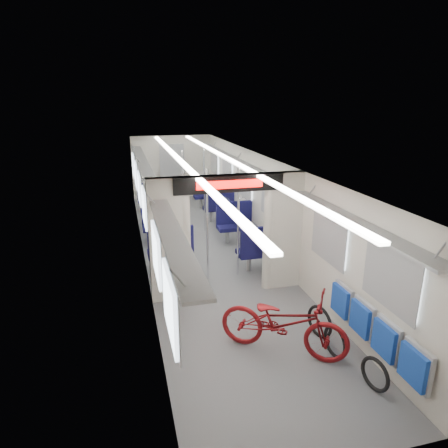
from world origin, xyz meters
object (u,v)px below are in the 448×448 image
at_px(flip_bench, 374,329).
at_px(bike_hoop_c, 319,323).
at_px(stanchion_near_left, 207,226).
at_px(seat_bay_far_left, 154,202).
at_px(bike_hoop_b, 335,343).
at_px(stanchion_near_right, 238,223).
at_px(stanchion_far_right, 204,191).
at_px(bike_hoop_a, 375,376).
at_px(bicycle, 283,322).
at_px(seat_bay_far_right, 212,198).
at_px(stanchion_far_left, 184,194).
at_px(seat_bay_near_left, 165,232).
at_px(seat_bay_near_right, 247,232).

xyz_separation_m(flip_bench, bike_hoop_c, (-0.36, 0.82, -0.34)).
bearing_deg(stanchion_near_left, seat_bay_far_left, 98.28).
relative_size(bike_hoop_b, bike_hoop_c, 0.93).
height_order(stanchion_near_right, stanchion_far_right, same).
relative_size(flip_bench, seat_bay_far_left, 1.11).
distance_m(bike_hoop_a, seat_bay_far_left, 8.78).
bearing_deg(bike_hoop_a, bicycle, 128.67).
relative_size(bicycle, stanchion_near_right, 0.82).
distance_m(seat_bay_far_left, stanchion_far_right, 2.19).
height_order(flip_bench, bike_hoop_c, flip_bench).
xyz_separation_m(bike_hoop_c, stanchion_near_left, (-1.23, 2.52, 0.91)).
relative_size(seat_bay_far_right, stanchion_far_left, 0.87).
height_order(seat_bay_near_left, seat_bay_far_right, seat_bay_near_left).
xyz_separation_m(seat_bay_far_left, stanchion_far_left, (0.67, -1.84, 0.63)).
relative_size(bike_hoop_a, seat_bay_near_right, 0.20).
height_order(bike_hoop_b, seat_bay_near_left, seat_bay_near_left).
relative_size(flip_bench, stanchion_near_right, 0.92).
bearing_deg(seat_bay_near_left, flip_bench, -64.89).
bearing_deg(stanchion_near_left, stanchion_far_left, 90.35).
bearing_deg(seat_bay_far_right, stanchion_far_left, -123.63).
bearing_deg(stanchion_near_right, stanchion_far_left, 103.17).
relative_size(bike_hoop_b, seat_bay_far_right, 0.25).
distance_m(bike_hoop_a, stanchion_near_right, 4.00).
height_order(bike_hoop_a, bike_hoop_c, bike_hoop_c).
height_order(flip_bench, bike_hoop_a, flip_bench).
bearing_deg(stanchion_near_left, seat_bay_far_right, 75.97).
bearing_deg(bike_hoop_c, stanchion_near_left, 116.10).
bearing_deg(bike_hoop_a, seat_bay_far_right, 91.21).
height_order(bike_hoop_b, bike_hoop_c, bike_hoop_c).
xyz_separation_m(flip_bench, seat_bay_near_right, (-0.42, 4.42, -0.01)).
relative_size(flip_bench, seat_bay_near_right, 0.93).
bearing_deg(seat_bay_far_left, stanchion_far_left, -69.85).
bearing_deg(seat_bay_near_left, seat_bay_far_right, 59.40).
bearing_deg(seat_bay_far_left, bike_hoop_b, -76.27).
relative_size(bike_hoop_a, bike_hoop_c, 0.87).
height_order(flip_bench, stanchion_far_left, stanchion_far_left).
relative_size(bicycle, bike_hoop_c, 3.54).
distance_m(seat_bay_far_right, stanchion_far_left, 2.25).
bearing_deg(bike_hoop_a, stanchion_far_right, 96.44).
bearing_deg(stanchion_far_right, seat_bay_near_left, -129.77).
xyz_separation_m(seat_bay_far_left, stanchion_far_right, (1.27, -1.67, 0.63)).
xyz_separation_m(bike_hoop_c, seat_bay_far_left, (-1.92, 7.27, 0.28)).
xyz_separation_m(seat_bay_near_right, seat_bay_far_left, (-1.87, 3.67, -0.05)).
relative_size(flip_bench, bike_hoop_b, 4.25).
height_order(bike_hoop_a, stanchion_near_left, stanchion_near_left).
height_order(seat_bay_far_right, stanchion_near_left, stanchion_near_left).
bearing_deg(bike_hoop_b, seat_bay_near_right, 90.44).
bearing_deg(seat_bay_near_left, stanchion_near_left, -65.96).
bearing_deg(seat_bay_far_left, bike_hoop_c, -75.17).
distance_m(bike_hoop_a, bike_hoop_c, 1.27).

